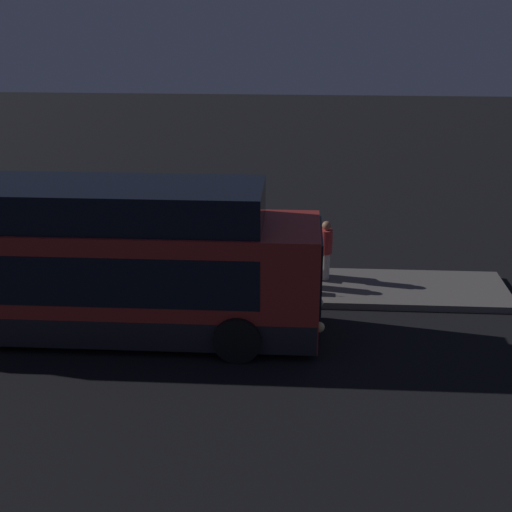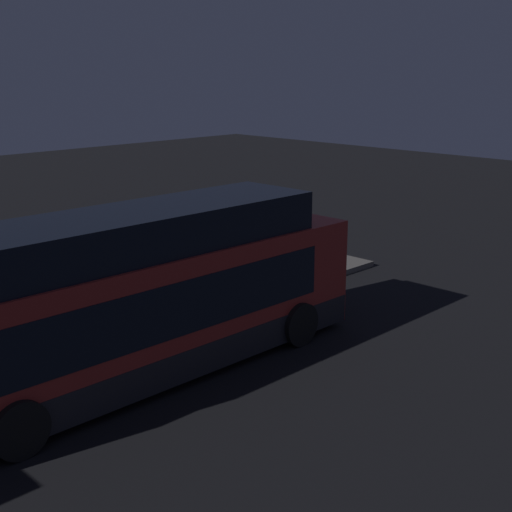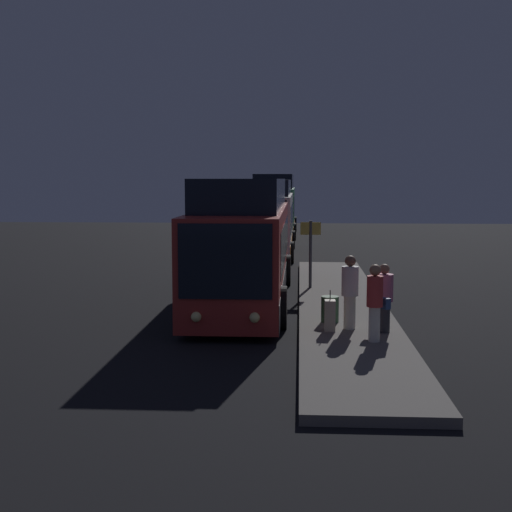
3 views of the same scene
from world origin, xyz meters
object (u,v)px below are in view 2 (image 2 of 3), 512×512
object	(u,v)px
bus_lead	(136,306)
passenger_with_bags	(234,253)
sign_post	(15,308)
suitcase	(230,284)
passenger_waiting	(212,263)
trash_bin	(202,293)
passenger_boarding	(203,260)

from	to	relation	value
bus_lead	passenger_with_bags	distance (m)	6.91
bus_lead	sign_post	distance (m)	2.67
bus_lead	suitcase	size ratio (longest dim) A/B	11.84
passenger_waiting	suitcase	distance (m)	0.79
bus_lead	passenger_with_bags	size ratio (longest dim) A/B	6.71
suitcase	trash_bin	bearing A→B (deg)	177.61
passenger_waiting	suitcase	xyz separation A→B (m)	(0.25, -0.48, -0.59)
passenger_waiting	passenger_with_bags	world-z (taller)	passenger_waiting
bus_lead	passenger_boarding	world-z (taller)	bus_lead
suitcase	trash_bin	size ratio (longest dim) A/B	1.49
bus_lead	passenger_boarding	xyz separation A→B (m)	(5.05, 3.61, -0.65)
passenger_boarding	suitcase	world-z (taller)	passenger_boarding
sign_post	suitcase	bearing A→B (deg)	3.10
bus_lead	passenger_waiting	size ratio (longest dim) A/B	6.51
bus_lead	passenger_waiting	bearing A→B (deg)	31.20
bus_lead	sign_post	bearing A→B (deg)	130.65
bus_lead	passenger_waiting	xyz separation A→B (m)	(4.73, 2.86, -0.55)
passenger_with_bags	sign_post	size ratio (longest dim) A/B	0.78
bus_lead	passenger_boarding	size ratio (longest dim) A/B	7.15
passenger_boarding	suitcase	xyz separation A→B (m)	(-0.07, -1.23, -0.48)
passenger_waiting	passenger_with_bags	size ratio (longest dim) A/B	1.03
suitcase	passenger_boarding	bearing A→B (deg)	86.59
passenger_with_bags	trash_bin	distance (m)	2.35
passenger_with_bags	trash_bin	xyz separation A→B (m)	(-2.09, -0.89, -0.60)
passenger_waiting	trash_bin	bearing A→B (deg)	-135.78
suitcase	passenger_with_bags	bearing A→B (deg)	41.51
suitcase	sign_post	bearing A→B (deg)	-176.90
passenger_boarding	passenger_waiting	bearing A→B (deg)	85.39
passenger_with_bags	passenger_waiting	bearing A→B (deg)	164.43
suitcase	sign_post	xyz separation A→B (m)	(-6.71, -0.36, 1.02)
sign_post	passenger_waiting	bearing A→B (deg)	7.41
passenger_boarding	sign_post	bearing A→B (deg)	31.73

